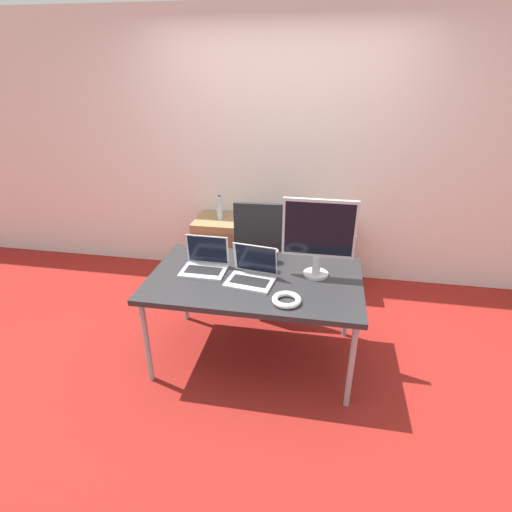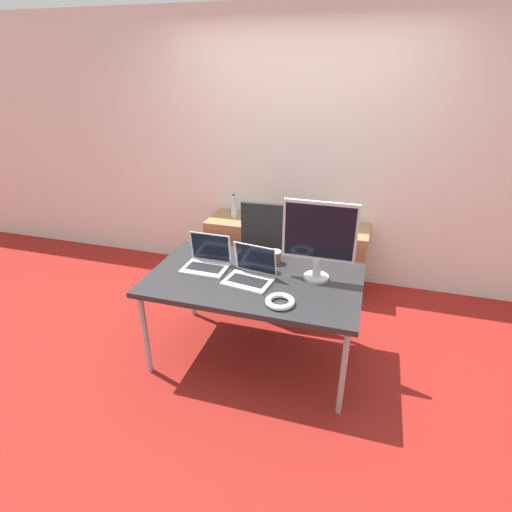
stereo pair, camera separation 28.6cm
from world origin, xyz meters
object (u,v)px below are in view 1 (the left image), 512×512
object	(u,v)px
cabinet_left	(221,248)
laptop_right	(252,274)
laptop_left	(205,264)
coffee_cup_white	(269,264)
coffee_cup_brown	(272,256)
monitor	(319,235)
office_chair	(262,266)
cable_coil	(287,300)
water_bottle	(220,208)
cabinet_right	(327,256)

from	to	relation	value
cabinet_left	laptop_right	size ratio (longest dim) A/B	1.88
laptop_left	laptop_right	bearing A→B (deg)	-14.48
coffee_cup_white	laptop_right	bearing A→B (deg)	-121.86
laptop_right	coffee_cup_brown	xyz separation A→B (m)	(0.10, 0.31, -0.00)
coffee_cup_white	coffee_cup_brown	bearing A→B (deg)	90.12
cabinet_left	monitor	bearing A→B (deg)	-47.59
office_chair	cable_coil	bearing A→B (deg)	-72.58
water_bottle	cable_coil	size ratio (longest dim) A/B	1.31
laptop_right	monitor	xyz separation A→B (m)	(0.45, 0.16, 0.27)
cabinet_left	laptop_right	bearing A→B (deg)	-65.87
water_bottle	laptop_right	world-z (taller)	laptop_right
laptop_right	cable_coil	size ratio (longest dim) A/B	1.85
office_chair	water_bottle	world-z (taller)	office_chair
cabinet_left	laptop_right	world-z (taller)	laptop_right
laptop_left	laptop_right	size ratio (longest dim) A/B	0.92
cabinet_left	laptop_left	size ratio (longest dim) A/B	2.04
cabinet_right	office_chair	bearing A→B (deg)	-141.82
laptop_right	water_bottle	bearing A→B (deg)	114.09
monitor	cable_coil	bearing A→B (deg)	-112.87
monitor	coffee_cup_white	bearing A→B (deg)	179.08
cabinet_left	laptop_right	xyz separation A→B (m)	(0.57, -1.27, 0.43)
office_chair	laptop_left	bearing A→B (deg)	-114.06
cabinet_right	coffee_cup_white	world-z (taller)	coffee_cup_white
laptop_left	monitor	bearing A→B (deg)	4.45
laptop_right	monitor	world-z (taller)	monitor
cabinet_right	laptop_left	world-z (taller)	laptop_left
office_chair	cabinet_left	size ratio (longest dim) A/B	1.61
coffee_cup_white	laptop_left	bearing A→B (deg)	-171.71
water_bottle	cable_coil	distance (m)	1.74
cabinet_right	laptop_right	world-z (taller)	laptop_right
office_chair	laptop_left	world-z (taller)	office_chair
coffee_cup_brown	office_chair	bearing A→B (deg)	107.59
coffee_cup_brown	cable_coil	bearing A→B (deg)	-72.72
cabinet_right	cable_coil	distance (m)	1.59
office_chair	laptop_right	world-z (taller)	office_chair
water_bottle	coffee_cup_brown	size ratio (longest dim) A/B	2.52
cable_coil	coffee_cup_brown	bearing A→B (deg)	107.28
cable_coil	laptop_right	bearing A→B (deg)	138.47
office_chair	laptop_left	xyz separation A→B (m)	(-0.32, -0.71, 0.36)
water_bottle	coffee_cup_brown	distance (m)	1.17
laptop_left	laptop_right	world-z (taller)	laptop_left
water_bottle	laptop_left	distance (m)	1.20
cabinet_left	water_bottle	xyz separation A→B (m)	(0.00, 0.00, 0.45)
water_bottle	coffee_cup_white	size ratio (longest dim) A/B	2.23
office_chair	cable_coil	xyz separation A→B (m)	(0.33, -1.05, 0.33)
cable_coil	water_bottle	bearing A→B (deg)	119.11
laptop_left	laptop_right	xyz separation A→B (m)	(0.37, -0.10, -0.00)
monitor	coffee_cup_brown	size ratio (longest dim) A/B	5.77
office_chair	cabinet_right	distance (m)	0.76
cabinet_left	monitor	distance (m)	1.66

